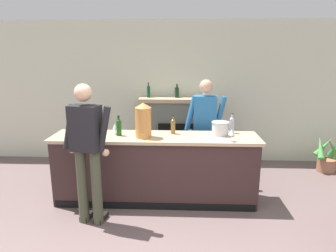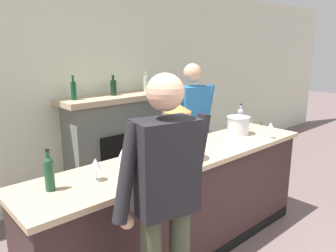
# 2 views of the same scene
# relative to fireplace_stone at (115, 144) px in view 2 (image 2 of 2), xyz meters

# --- Properties ---
(wall_back_panel) EXTENTS (12.00, 0.07, 2.75)m
(wall_back_panel) POSITION_rel_fireplace_stone_xyz_m (-0.08, 0.26, 0.71)
(wall_back_panel) COLOR silver
(wall_back_panel) RESTS_ON ground_plane
(bar_counter) EXTENTS (2.94, 0.64, 0.99)m
(bar_counter) POSITION_rel_fireplace_stone_xyz_m (-0.28, -1.56, -0.17)
(bar_counter) COLOR #382523
(bar_counter) RESTS_ON ground_plane
(fireplace_stone) EXTENTS (1.41, 0.52, 1.60)m
(fireplace_stone) POSITION_rel_fireplace_stone_xyz_m (0.00, 0.00, 0.00)
(fireplace_stone) COLOR slate
(fireplace_stone) RESTS_ON ground_plane
(potted_plant_corner) EXTENTS (0.45, 0.46, 0.69)m
(potted_plant_corner) POSITION_rel_fireplace_stone_xyz_m (2.76, -0.31, -0.39)
(potted_plant_corner) COLOR #996449
(potted_plant_corner) RESTS_ON ground_plane
(person_customer) EXTENTS (0.65, 0.36, 1.79)m
(person_customer) POSITION_rel_fireplace_stone_xyz_m (-1.06, -2.20, 0.33)
(person_customer) COLOR #434733
(person_customer) RESTS_ON ground_plane
(person_bartender) EXTENTS (0.66, 0.33, 1.74)m
(person_bartender) POSITION_rel_fireplace_stone_xyz_m (0.47, -0.94, 0.29)
(person_bartender) COLOR #3C334B
(person_bartender) RESTS_ON ground_plane
(copper_dispenser) EXTENTS (0.23, 0.27, 0.49)m
(copper_dispenser) POSITION_rel_fireplace_stone_xyz_m (-0.44, -1.64, 0.57)
(copper_dispenser) COLOR #CA8341
(copper_dispenser) RESTS_ON bar_counter
(ice_bucket_steel) EXTENTS (0.25, 0.25, 0.19)m
(ice_bucket_steel) POSITION_rel_fireplace_stone_xyz_m (0.64, -1.47, 0.42)
(ice_bucket_steel) COLOR silver
(ice_bucket_steel) RESTS_ON bar_counter
(wine_bottle_port_short) EXTENTS (0.07, 0.07, 0.29)m
(wine_bottle_port_short) POSITION_rel_fireplace_stone_xyz_m (-0.80, -1.56, 0.45)
(wine_bottle_port_short) COLOR #174B19
(wine_bottle_port_short) RESTS_ON bar_counter
(wine_bottle_cabernet_heavy) EXTENTS (0.06, 0.06, 0.29)m
(wine_bottle_cabernet_heavy) POSITION_rel_fireplace_stone_xyz_m (-1.47, -1.50, 0.45)
(wine_bottle_cabernet_heavy) COLOR #1D4A2E
(wine_bottle_cabernet_heavy) RESTS_ON bar_counter
(wine_bottle_merlot_tall) EXTENTS (0.06, 0.06, 0.27)m
(wine_bottle_merlot_tall) POSITION_rel_fireplace_stone_xyz_m (-0.03, -1.43, 0.44)
(wine_bottle_merlot_tall) COLOR brown
(wine_bottle_merlot_tall) RESTS_ON bar_counter
(wine_bottle_burgundy_dark) EXTENTS (0.07, 0.07, 0.30)m
(wine_bottle_burgundy_dark) POSITION_rel_fireplace_stone_xyz_m (0.82, -1.36, 0.45)
(wine_bottle_burgundy_dark) COLOR #A2A9B6
(wine_bottle_burgundy_dark) RESTS_ON bar_counter
(wine_glass_front_left) EXTENTS (0.08, 0.08, 0.16)m
(wine_glass_front_left) POSITION_rel_fireplace_stone_xyz_m (-0.87, -1.48, 0.43)
(wine_glass_front_left) COLOR silver
(wine_glass_front_left) RESTS_ON bar_counter
(wine_glass_by_dispenser) EXTENTS (0.08, 0.08, 0.17)m
(wine_glass_by_dispenser) POSITION_rel_fireplace_stone_xyz_m (0.75, -1.79, 0.44)
(wine_glass_by_dispenser) COLOR silver
(wine_glass_by_dispenser) RESTS_ON bar_counter
(wine_glass_front_right) EXTENTS (0.09, 0.09, 0.17)m
(wine_glass_front_right) POSITION_rel_fireplace_stone_xyz_m (-1.16, -1.56, 0.44)
(wine_glass_front_right) COLOR silver
(wine_glass_front_right) RESTS_ON bar_counter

